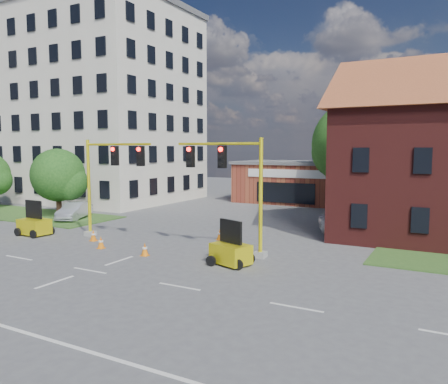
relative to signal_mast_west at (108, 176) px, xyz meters
The scene contains 17 objects.
ground 8.38m from the signal_mast_west, 54.01° to the right, with size 120.00×120.00×0.00m, color #49494C.
grass_verge_nw 16.61m from the signal_mast_west, 165.65° to the left, with size 22.00×6.00×0.08m, color #2A501E.
lane_markings 10.73m from the signal_mast_west, 64.17° to the right, with size 60.00×36.00×0.01m, color silver, non-canonical shape.
office_block 23.21m from the signal_mast_west, 134.52° to the left, with size 18.40×15.40×20.60m.
brick_shop 24.44m from the signal_mast_west, 79.71° to the left, with size 12.40×8.40×4.30m.
tree_large 23.98m from the signal_mast_west, 61.87° to the left, with size 8.57×8.16×10.12m.
tree_nw_front 10.49m from the signal_mast_west, 154.08° to the left, with size 4.56×4.34×5.65m.
signal_mast_west is the anchor object (origin of this frame).
signal_mast_east 8.71m from the signal_mast_west, ahead, with size 5.30×0.60×6.20m.
trailer_west 6.12m from the signal_mast_west, 161.77° to the right, with size 1.98×1.36×2.20m.
trailer_east 10.40m from the signal_mast_west, 11.79° to the right, with size 2.16×1.78×2.11m.
cone_a 4.58m from the signal_mast_west, 56.53° to the right, with size 0.40×0.40×0.70m.
cone_b 3.75m from the signal_mast_west, 104.92° to the right, with size 0.40×0.40×0.70m.
cone_c 6.54m from the signal_mast_west, 27.84° to the right, with size 0.40×0.40×0.70m.
cone_d 7.87m from the signal_mast_west, 23.59° to the left, with size 0.40×0.40×0.70m.
pickup_white 16.74m from the signal_mast_west, 32.14° to the left, with size 2.67×5.78×1.61m, color white.
sedan_silver_front 9.24m from the signal_mast_west, 150.98° to the left, with size 1.45×4.15×1.37m, color #B2B6BA.
Camera 1 is at (14.85, -14.49, 5.65)m, focal length 35.00 mm.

